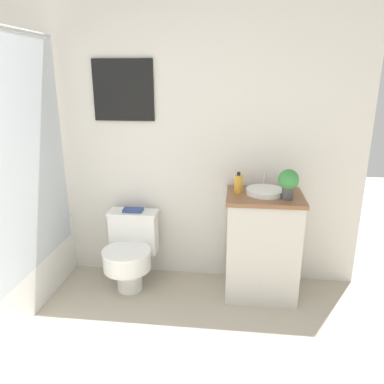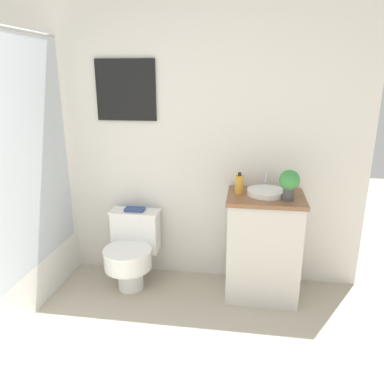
# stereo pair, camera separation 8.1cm
# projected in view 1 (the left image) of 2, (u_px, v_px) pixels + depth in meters

# --- Properties ---
(wall_back) EXTENTS (3.51, 0.07, 2.50)m
(wall_back) POSITION_uv_depth(u_px,v_px,m) (145.00, 131.00, 3.04)
(wall_back) COLOR silver
(wall_back) RESTS_ON ground_plane
(toilet) EXTENTS (0.41, 0.52, 0.61)m
(toilet) POSITION_uv_depth(u_px,v_px,m) (131.00, 249.00, 3.05)
(toilet) COLOR white
(toilet) RESTS_ON ground_plane
(vanity) EXTENTS (0.57, 0.46, 0.83)m
(vanity) POSITION_uv_depth(u_px,v_px,m) (262.00, 245.00, 2.93)
(vanity) COLOR beige
(vanity) RESTS_ON ground_plane
(sink) EXTENTS (0.29, 0.32, 0.13)m
(sink) POSITION_uv_depth(u_px,v_px,m) (265.00, 191.00, 2.82)
(sink) COLOR white
(sink) RESTS_ON vanity
(soap_bottle) EXTENTS (0.06, 0.06, 0.16)m
(soap_bottle) POSITION_uv_depth(u_px,v_px,m) (238.00, 184.00, 2.83)
(soap_bottle) COLOR gold
(soap_bottle) RESTS_ON vanity
(potted_plant) EXTENTS (0.15, 0.15, 0.22)m
(potted_plant) POSITION_uv_depth(u_px,v_px,m) (288.00, 182.00, 2.67)
(potted_plant) COLOR #4C4C51
(potted_plant) RESTS_ON vanity
(book_on_tank) EXTENTS (0.16, 0.09, 0.02)m
(book_on_tank) POSITION_uv_depth(u_px,v_px,m) (133.00, 210.00, 3.09)
(book_on_tank) COLOR #33477F
(book_on_tank) RESTS_ON toilet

